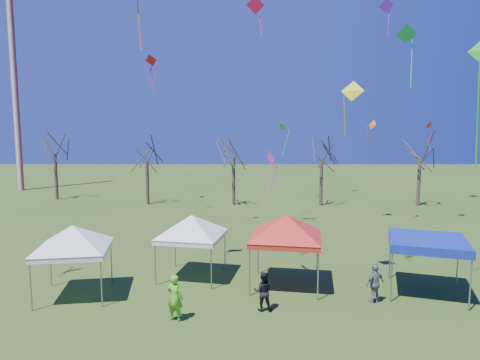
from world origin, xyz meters
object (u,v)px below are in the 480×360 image
object	(u,v)px
tent_blue	(428,243)
tree_4	(421,142)
tent_white_west	(72,230)
radio_mast	(15,84)
person_green	(175,298)
person_dark	(263,291)
tree_2	(234,140)
tent_white_mid	(191,219)
tree_1	(146,145)
tree_0	(54,137)
person_grey	(375,284)
tent_red	(286,219)
tree_3	(322,142)

from	to	relation	value
tent_blue	tree_4	bearing A→B (deg)	68.49
tent_white_west	radio_mast	bearing A→B (deg)	120.44
tent_white_west	person_green	size ratio (longest dim) A/B	2.26
tent_white_west	person_green	xyz separation A→B (m)	(4.84, -2.42, -2.07)
person_dark	tree_2	bearing A→B (deg)	-81.11
radio_mast	tree_4	world-z (taller)	radio_mast
tent_white_mid	tent_white_west	bearing A→B (deg)	-153.96
tree_2	person_green	distance (m)	25.73
tree_1	tree_2	size ratio (longest dim) A/B	0.92
tree_4	tree_0	bearing A→B (deg)	174.66
tree_4	tent_blue	world-z (taller)	tree_4
tent_white_west	person_grey	bearing A→B (deg)	-2.95
tent_white_west	tent_white_mid	world-z (taller)	tent_white_west
tree_0	person_green	size ratio (longest dim) A/B	4.59
tree_4	tent_white_mid	size ratio (longest dim) A/B	1.93
tree_1	person_dark	distance (m)	26.88
tent_red	tent_blue	world-z (taller)	tent_red
person_grey	person_dark	world-z (taller)	person_grey
tent_blue	person_dark	xyz separation A→B (m)	(-7.43, -1.85, -1.53)
radio_mast	tree_0	distance (m)	11.45
tent_blue	person_green	distance (m)	11.33
tree_2	person_green	world-z (taller)	tree_2
tree_1	tent_white_mid	bearing A→B (deg)	-71.98
tree_0	tent_red	world-z (taller)	tree_0
tree_0	person_grey	bearing A→B (deg)	-46.59
tree_1	person_green	size ratio (longest dim) A/B	4.11
tent_white_mid	person_green	bearing A→B (deg)	-91.16
tree_0	person_green	bearing A→B (deg)	-59.33
tent_white_west	tent_red	size ratio (longest dim) A/B	0.93
person_green	tent_blue	bearing A→B (deg)	-144.98
tree_2	person_green	bearing A→B (deg)	-94.13
radio_mast	tent_white_west	distance (m)	38.66
tree_1	tent_blue	size ratio (longest dim) A/B	1.85
tree_0	tree_2	xyz separation A→B (m)	(18.48, -3.01, -0.20)
tree_3	tree_4	world-z (taller)	tree_3
tent_blue	person_grey	xyz separation A→B (m)	(-2.62, -1.04, -1.50)
tree_2	tent_blue	size ratio (longest dim) A/B	2.01
tree_2	person_dark	size ratio (longest dim) A/B	5.04
radio_mast	person_dark	bearing A→B (deg)	-51.08
tent_white_mid	tent_blue	bearing A→B (deg)	-10.75
person_green	tent_white_mid	bearing A→B (deg)	-70.47
tree_0	person_dark	xyz separation A→B (m)	(20.13, -27.17, -5.67)
tree_2	tree_3	size ratio (longest dim) A/B	1.03
person_dark	tent_white_west	bearing A→B (deg)	-5.14
tree_2	tree_3	xyz separation A→B (m)	(8.40, -0.33, -0.21)
tent_red	person_green	xyz separation A→B (m)	(-4.65, -3.69, -2.30)
tree_4	person_green	size ratio (longest dim) A/B	4.29
tent_blue	person_green	xyz separation A→B (m)	(-10.89, -2.78, -1.42)
person_dark	radio_mast	bearing A→B (deg)	-46.09
tent_red	person_green	distance (m)	6.36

